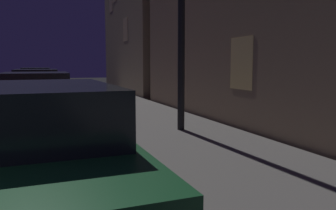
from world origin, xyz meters
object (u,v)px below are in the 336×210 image
(car_black, at_px, (37,87))
(car_white, at_px, (37,80))
(car_green, at_px, (36,149))
(car_red, at_px, (36,100))

(car_black, relative_size, car_white, 1.12)
(car_green, xyz_separation_m, car_red, (0.00, 5.55, -0.01))
(car_red, relative_size, car_black, 0.92)
(car_green, xyz_separation_m, car_black, (0.00, 11.15, -0.01))
(car_red, relative_size, car_white, 1.03)
(car_black, bearing_deg, car_green, -90.00)
(car_green, height_order, car_white, same)
(car_green, bearing_deg, car_black, 90.00)
(car_white, bearing_deg, car_black, -89.97)
(car_black, xyz_separation_m, car_white, (-0.00, 6.91, 0.01))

